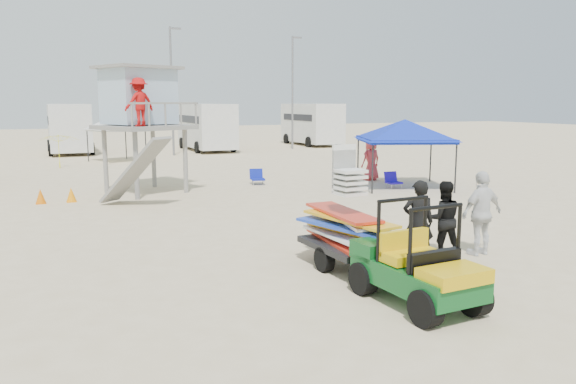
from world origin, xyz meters
name	(u,v)px	position (x,y,z in m)	size (l,w,h in m)	color
ground	(328,287)	(0.00, 0.00, 0.00)	(140.00, 140.00, 0.00)	beige
utility_cart	(417,258)	(0.91, -1.41, 0.81)	(1.28, 2.34, 1.73)	#0C4D1C
surf_trailer	(348,224)	(0.92, 0.92, 0.91)	(1.44, 2.49, 2.23)	black
man_left	(418,222)	(2.43, 0.62, 0.89)	(0.65, 0.43, 1.78)	black
man_mid	(443,219)	(3.28, 0.87, 0.84)	(0.81, 0.63, 1.68)	black
man_right	(482,213)	(4.13, 0.62, 0.94)	(1.10, 0.46, 1.88)	silver
lifeguard_tower	(140,101)	(-1.28, 12.51, 3.40)	(3.75, 3.75, 4.57)	gray
canopy_blue	(405,123)	(8.48, 9.74, 2.55)	(4.24, 4.24, 3.10)	black
canopy_white_c	(115,118)	(-0.79, 24.52, 2.50)	(3.24, 3.24, 3.05)	black
umbrella_b	(60,151)	(-3.88, 22.34, 0.89)	(1.93, 1.97, 1.77)	#FAF816
cone_near	(41,196)	(-4.84, 11.50, 0.25)	(0.34, 0.34, 0.50)	orange
cone_far	(71,195)	(-3.88, 11.44, 0.25)	(0.34, 0.34, 0.50)	orange
beach_chair_b	(257,177)	(3.39, 12.81, 0.31)	(0.64, 0.70, 0.64)	#0D1A94
beach_chair_c	(392,180)	(7.97, 9.74, 0.31)	(0.56, 0.60, 0.64)	#2110B4
rv_mid_left	(69,126)	(-3.00, 31.49, 1.80)	(2.65, 6.50, 3.25)	silver
rv_mid_right	(206,125)	(6.00, 29.99, 1.80)	(2.64, 7.00, 3.25)	silver
rv_far_right	(312,122)	(15.00, 31.49, 1.80)	(2.64, 6.60, 3.25)	silver
light_pole_left	(172,92)	(3.00, 27.00, 4.00)	(0.14, 0.14, 8.00)	slate
light_pole_right	(292,93)	(12.00, 28.50, 4.00)	(0.14, 0.14, 8.00)	slate
distant_beachgoers	(134,162)	(-1.24, 15.03, 0.90)	(16.45, 6.23, 1.83)	#2E608A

